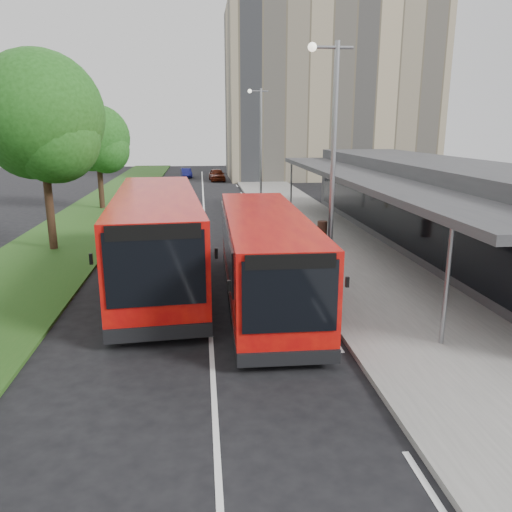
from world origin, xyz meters
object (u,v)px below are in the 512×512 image
at_px(bus_main, 265,257).
at_px(lamp_post_far, 260,139).
at_px(bollard, 270,203).
at_px(tree_mid, 41,124).
at_px(lamp_post_near, 331,153).
at_px(car_near, 217,175).
at_px(car_far, 186,173).
at_px(litter_bin, 322,230).
at_px(tree_far, 97,142).
at_px(bus_second, 158,237).

bearing_deg(bus_main, lamp_post_far, 84.61).
bearing_deg(bollard, tree_mid, -140.25).
bearing_deg(lamp_post_far, bollard, -85.12).
bearing_deg(lamp_post_near, car_near, 94.00).
distance_m(lamp_post_near, car_near, 37.18).
distance_m(lamp_post_near, car_far, 41.51).
relative_size(bus_main, litter_bin, 11.54).
distance_m(bollard, car_near, 20.52).
bearing_deg(car_far, tree_far, -110.21).
bearing_deg(bollard, bus_second, -112.28).
height_order(tree_far, lamp_post_far, lamp_post_far).
bearing_deg(lamp_post_far, tree_far, -175.13).
bearing_deg(litter_bin, tree_far, 137.60).
bearing_deg(car_far, lamp_post_near, -88.51).
distance_m(tree_mid, lamp_post_near, 13.21).
height_order(bus_second, car_near, bus_second).
bearing_deg(bollard, car_far, 104.27).
relative_size(bus_main, bollard, 11.99).
bearing_deg(car_near, bollard, -85.77).
xyz_separation_m(lamp_post_near, bus_main, (-2.28, -0.85, -3.23)).
xyz_separation_m(tree_far, bollard, (11.42, -2.50, -3.94)).
xyz_separation_m(tree_far, car_far, (5.24, 21.82, -4.01)).
xyz_separation_m(bus_second, car_far, (-0.02, 39.36, -1.18)).
bearing_deg(tree_mid, car_far, 81.20).
distance_m(lamp_post_near, lamp_post_far, 20.00).
xyz_separation_m(tree_mid, tree_far, (0.00, 12.00, -1.17)).
distance_m(tree_mid, bus_second, 8.62).
distance_m(bus_main, litter_bin, 9.17).
relative_size(tree_far, bus_main, 0.68).
distance_m(lamp_post_near, bollard, 17.06).
bearing_deg(car_near, lamp_post_near, -89.82).
xyz_separation_m(bollard, car_near, (-2.87, 20.32, 0.07)).
relative_size(tree_mid, car_far, 2.84).
height_order(tree_far, bus_main, tree_far).
bearing_deg(tree_mid, bus_main, -41.77).
relative_size(tree_mid, litter_bin, 9.91).
xyz_separation_m(litter_bin, car_far, (-7.53, 33.48, -0.08)).
distance_m(lamp_post_far, bus_main, 21.22).
xyz_separation_m(lamp_post_far, bus_main, (-2.28, -20.85, -3.23)).
bearing_deg(litter_bin, car_far, 102.68).
relative_size(tree_far, litter_bin, 7.88).
distance_m(bus_second, car_far, 39.38).
bearing_deg(bus_second, lamp_post_far, 68.19).
relative_size(lamp_post_far, bus_second, 0.68).
xyz_separation_m(litter_bin, bollard, (-1.34, 9.16, -0.02)).
relative_size(lamp_post_far, car_near, 2.11).
height_order(car_near, car_far, car_near).
distance_m(lamp_post_near, bus_main, 4.05).
distance_m(tree_far, litter_bin, 17.73).
distance_m(bollard, car_far, 25.09).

